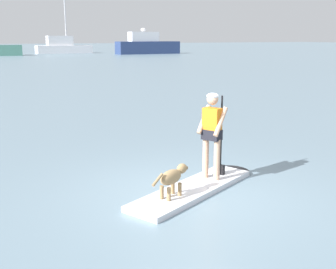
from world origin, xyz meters
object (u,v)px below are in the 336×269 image
Objects in this scene: person_paddler at (212,130)px; moored_boat_center at (63,47)px; paddleboard at (200,186)px; dog at (173,177)px; moored_boat_far_starboard at (147,45)px.

moored_boat_center reaches higher than person_paddler.
paddleboard is at bearing -155.75° from person_paddler.
moored_boat_far_starboard is (28.80, 63.09, 1.01)m from dog.
dog is at bearing -114.54° from moored_boat_far_starboard.
moored_boat_center reaches higher than paddleboard.
moored_boat_center reaches higher than dog.
dog is (-1.15, -0.52, -0.62)m from person_paddler.
person_paddler is (0.37, 0.17, 1.03)m from paddleboard.
moored_boat_center is 1.09× the size of moored_boat_far_starboard.
moored_boat_far_starboard reaches higher than paddleboard.
person_paddler is 1.83× the size of dog.
moored_boat_center is at bearing 77.78° from paddleboard.
moored_boat_center is 15.52m from moored_boat_far_starboard.
moored_boat_far_starboard is at bearing -36.76° from moored_boat_center.
person_paddler reaches higher than paddleboard.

